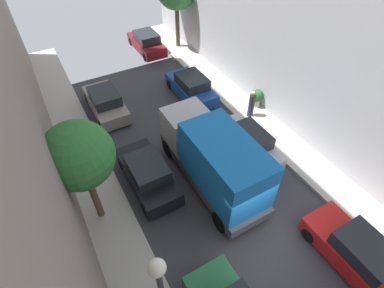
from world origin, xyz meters
name	(u,v)px	position (x,y,z in m)	size (l,w,h in m)	color
ground	(259,244)	(0.00, 0.00, 0.00)	(32.00, 32.00, 0.00)	#38383D
sidewalk_right	(343,195)	(5.00, 0.00, 0.07)	(2.00, 44.00, 0.15)	#B7B2A8
parked_car_left_3	(148,174)	(-2.70, 5.18, 0.72)	(1.78, 4.20, 1.57)	black
parked_car_left_4	(106,103)	(-2.70, 11.69, 0.72)	(1.78, 4.20, 1.57)	gray
parked_car_right_1	(358,254)	(2.70, -2.38, 0.72)	(1.78, 4.20, 1.57)	red
parked_car_right_2	(247,143)	(2.70, 4.56, 0.72)	(1.78, 4.20, 1.57)	silver
parked_car_right_3	(191,87)	(2.70, 10.57, 0.72)	(1.78, 4.20, 1.57)	#194799
parked_car_right_4	(147,43)	(2.70, 17.97, 0.72)	(1.78, 4.20, 1.57)	maroon
delivery_truck	(214,158)	(0.00, 3.67, 1.79)	(2.26, 6.60, 3.38)	#4C4C51
pedestrian	(252,103)	(4.77, 6.91, 1.07)	(0.40, 0.36, 1.72)	#2D334C
street_tree_0	(79,156)	(-5.27, 4.53, 3.91)	(2.61, 2.61, 5.09)	brown
potted_plant_0	(257,97)	(5.71, 7.53, 0.79)	(0.78, 0.78, 1.14)	#B2A899
potted_plant_1	(65,140)	(-5.61, 9.57, 0.65)	(0.67, 0.67, 0.90)	#B2A899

